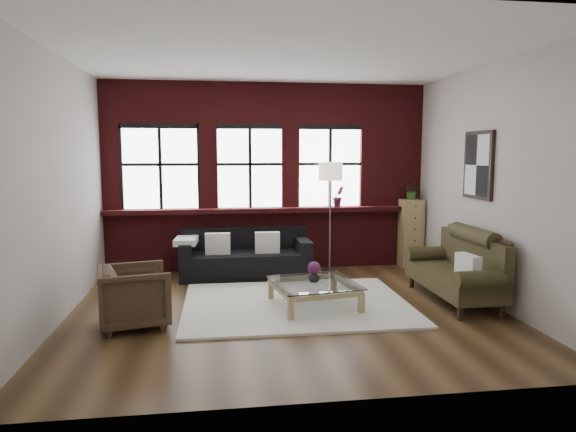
{
  "coord_description": "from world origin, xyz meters",
  "views": [
    {
      "loc": [
        -0.88,
        -6.39,
        2.03
      ],
      "look_at": [
        0.1,
        0.6,
        1.15
      ],
      "focal_mm": 32.0,
      "sensor_mm": 36.0,
      "label": 1
    }
  ],
  "objects": [
    {
      "name": "flowers",
      "position": [
        0.37,
        0.05,
        0.53
      ],
      "size": [
        0.17,
        0.17,
        0.17
      ],
      "primitive_type": "sphere",
      "color": "#5B1F4D",
      "rests_on": "vase"
    },
    {
      "name": "floor",
      "position": [
        0.0,
        0.0,
        0.0
      ],
      "size": [
        5.5,
        5.5,
        0.0
      ],
      "primitive_type": "plane",
      "color": "#3D2916",
      "rests_on": "ground"
    },
    {
      "name": "drawer_chest",
      "position": [
        2.53,
        2.22,
        0.6
      ],
      "size": [
        0.37,
        0.37,
        1.2
      ],
      "primitive_type": "cube",
      "color": "#A18E57",
      "rests_on": "floor"
    },
    {
      "name": "window_mid",
      "position": [
        -0.3,
        2.45,
        1.75
      ],
      "size": [
        1.38,
        0.1,
        1.5
      ],
      "primitive_type": null,
      "color": "black",
      "rests_on": "brick_backwall"
    },
    {
      "name": "sill_plant",
      "position": [
        1.23,
        2.32,
        1.26
      ],
      "size": [
        0.24,
        0.21,
        0.37
      ],
      "primitive_type": "imported",
      "rotation": [
        0.0,
        0.0,
        0.26
      ],
      "color": "#5B1F4D",
      "rests_on": "sill_ledge"
    },
    {
      "name": "potted_plant_top",
      "position": [
        2.53,
        2.22,
        1.36
      ],
      "size": [
        0.31,
        0.28,
        0.32
      ],
      "primitive_type": "imported",
      "rotation": [
        0.0,
        0.0,
        0.12
      ],
      "color": "#2D5923",
      "rests_on": "drawer_chest"
    },
    {
      "name": "pillow_settee",
      "position": [
        2.22,
        -0.48,
        0.59
      ],
      "size": [
        0.19,
        0.39,
        0.34
      ],
      "primitive_type": "cube",
      "rotation": [
        0.0,
        0.0,
        0.13
      ],
      "color": "white",
      "rests_on": "vintage_settee"
    },
    {
      "name": "ceiling",
      "position": [
        0.0,
        0.0,
        3.2
      ],
      "size": [
        5.5,
        5.5,
        0.0
      ],
      "primitive_type": "plane",
      "rotation": [
        3.14,
        0.0,
        0.0
      ],
      "color": "white",
      "rests_on": "ground"
    },
    {
      "name": "vase",
      "position": [
        0.37,
        0.05,
        0.42
      ],
      "size": [
        0.17,
        0.17,
        0.15
      ],
      "primitive_type": "imported",
      "rotation": [
        0.0,
        0.0,
        -0.16
      ],
      "color": "#B2B2B2",
      "rests_on": "coffee_table"
    },
    {
      "name": "floor_lamp",
      "position": [
        1.03,
        2.08,
        1.01
      ],
      "size": [
        0.4,
        0.4,
        2.01
      ],
      "primitive_type": null,
      "color": "#A5A5A8",
      "rests_on": "floor"
    },
    {
      "name": "wall_poster",
      "position": [
        2.72,
        0.3,
        1.85
      ],
      "size": [
        0.05,
        0.74,
        0.94
      ],
      "primitive_type": null,
      "color": "black",
      "rests_on": "wall_right"
    },
    {
      "name": "sill_ledge",
      "position": [
        0.0,
        2.35,
        1.04
      ],
      "size": [
        5.5,
        0.3,
        0.08
      ],
      "primitive_type": "cube",
      "color": "#561417",
      "rests_on": "brick_backwall"
    },
    {
      "name": "wall_front",
      "position": [
        0.0,
        -2.5,
        1.6
      ],
      "size": [
        5.5,
        0.0,
        5.5
      ],
      "primitive_type": "plane",
      "rotation": [
        -1.57,
        0.0,
        0.0
      ],
      "color": "#B6AFA9",
      "rests_on": "ground"
    },
    {
      "name": "wall_left",
      "position": [
        -2.75,
        0.0,
        1.6
      ],
      "size": [
        0.0,
        5.0,
        5.0
      ],
      "primitive_type": "plane",
      "rotation": [
        1.57,
        0.0,
        1.57
      ],
      "color": "#B6AFA9",
      "rests_on": "ground"
    },
    {
      "name": "wall_back",
      "position": [
        0.0,
        2.5,
        1.6
      ],
      "size": [
        5.5,
        0.0,
        5.5
      ],
      "primitive_type": "plane",
      "rotation": [
        1.57,
        0.0,
        0.0
      ],
      "color": "#B6AFA9",
      "rests_on": "ground"
    },
    {
      "name": "pillow_b",
      "position": [
        -0.07,
        1.8,
        0.57
      ],
      "size": [
        0.4,
        0.15,
        0.34
      ],
      "primitive_type": "cube",
      "rotation": [
        0.0,
        0.0,
        -0.04
      ],
      "color": "white",
      "rests_on": "dark_sofa"
    },
    {
      "name": "shag_rug",
      "position": [
        0.15,
        0.19,
        0.02
      ],
      "size": [
        2.99,
        2.36,
        0.03
      ],
      "primitive_type": "cube",
      "rotation": [
        0.0,
        0.0,
        -0.01
      ],
      "color": "silver",
      "rests_on": "floor"
    },
    {
      "name": "wall_right",
      "position": [
        2.75,
        0.0,
        1.6
      ],
      "size": [
        0.0,
        5.0,
        5.0
      ],
      "primitive_type": "plane",
      "rotation": [
        1.57,
        0.0,
        -1.57
      ],
      "color": "#B6AFA9",
      "rests_on": "ground"
    },
    {
      "name": "coffee_table",
      "position": [
        0.37,
        0.05,
        0.17
      ],
      "size": [
        1.2,
        1.2,
        0.35
      ],
      "primitive_type": null,
      "rotation": [
        0.0,
        0.0,
        0.15
      ],
      "color": "#A18E57",
      "rests_on": "shag_rug"
    },
    {
      "name": "vintage_settee",
      "position": [
        2.3,
        0.07,
        0.48
      ],
      "size": [
        0.8,
        1.81,
        0.96
      ],
      "primitive_type": null,
      "color": "#322D17",
      "rests_on": "floor"
    },
    {
      "name": "pillow_a",
      "position": [
        -0.87,
        1.8,
        0.57
      ],
      "size": [
        0.4,
        0.14,
        0.34
      ],
      "primitive_type": "cube",
      "rotation": [
        0.0,
        0.0,
        0.0
      ],
      "color": "white",
      "rests_on": "dark_sofa"
    },
    {
      "name": "window_left",
      "position": [
        -1.8,
        2.45,
        1.75
      ],
      "size": [
        1.38,
        0.1,
        1.5
      ],
      "primitive_type": null,
      "color": "black",
      "rests_on": "brick_backwall"
    },
    {
      "name": "brick_backwall",
      "position": [
        0.0,
        2.44,
        1.6
      ],
      "size": [
        5.5,
        0.12,
        3.2
      ],
      "primitive_type": null,
      "color": "#561417",
      "rests_on": "floor"
    },
    {
      "name": "window_right",
      "position": [
        1.1,
        2.45,
        1.75
      ],
      "size": [
        1.38,
        0.1,
        1.5
      ],
      "primitive_type": null,
      "color": "black",
      "rests_on": "brick_backwall"
    },
    {
      "name": "armchair",
      "position": [
        -1.85,
        -0.38,
        0.36
      ],
      "size": [
        0.94,
        0.92,
        0.72
      ],
      "primitive_type": "imported",
      "rotation": [
        0.0,
        0.0,
        1.79
      ],
      "color": "#3A2B1D",
      "rests_on": "floor"
    },
    {
      "name": "dark_sofa",
      "position": [
        -0.42,
        1.9,
        0.38
      ],
      "size": [
        2.1,
        0.85,
        0.76
      ],
      "primitive_type": null,
      "color": "black",
      "rests_on": "floor"
    }
  ]
}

